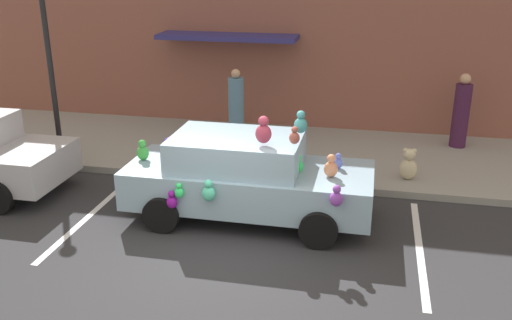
# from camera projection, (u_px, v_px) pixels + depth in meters

# --- Properties ---
(ground_plane) EXTENTS (60.00, 60.00, 0.00)m
(ground_plane) POSITION_uv_depth(u_px,v_px,m) (217.00, 258.00, 8.88)
(ground_plane) COLOR #2D2D30
(sidewalk) EXTENTS (24.00, 4.00, 0.15)m
(sidewalk) POSITION_uv_depth(u_px,v_px,m) (273.00, 152.00, 13.44)
(sidewalk) COLOR gray
(sidewalk) RESTS_ON ground
(storefront_building) EXTENTS (24.00, 1.25, 6.40)m
(storefront_building) POSITION_uv_depth(u_px,v_px,m) (289.00, 10.00, 14.33)
(storefront_building) COLOR brown
(storefront_building) RESTS_ON ground
(parking_stripe_front) EXTENTS (0.12, 3.60, 0.01)m
(parking_stripe_front) POSITION_uv_depth(u_px,v_px,m) (419.00, 248.00, 9.18)
(parking_stripe_front) COLOR silver
(parking_stripe_front) RESTS_ON ground
(parking_stripe_rear) EXTENTS (0.12, 3.60, 0.01)m
(parking_stripe_rear) POSITION_uv_depth(u_px,v_px,m) (90.00, 215.00, 10.33)
(parking_stripe_rear) COLOR silver
(parking_stripe_rear) RESTS_ON ground
(plush_covered_car) EXTENTS (4.37, 2.01, 2.17)m
(plush_covered_car) POSITION_uv_depth(u_px,v_px,m) (246.00, 176.00, 10.01)
(plush_covered_car) COLOR #90AFC0
(plush_covered_car) RESTS_ON ground
(teddy_bear_on_sidewalk) EXTENTS (0.35, 0.29, 0.67)m
(teddy_bear_on_sidewalk) POSITION_uv_depth(u_px,v_px,m) (408.00, 165.00, 11.51)
(teddy_bear_on_sidewalk) COLOR beige
(teddy_bear_on_sidewalk) RESTS_ON sidewalk
(street_lamp_post) EXTENTS (0.28, 0.28, 4.06)m
(street_lamp_post) POSITION_uv_depth(u_px,v_px,m) (48.00, 48.00, 12.11)
(street_lamp_post) COLOR black
(street_lamp_post) RESTS_ON sidewalk
(pedestrian_near_shopfront) EXTENTS (0.37, 0.37, 1.85)m
(pedestrian_near_shopfront) POSITION_uv_depth(u_px,v_px,m) (236.00, 110.00, 13.48)
(pedestrian_near_shopfront) COLOR #56809E
(pedestrian_near_shopfront) RESTS_ON sidewalk
(pedestrian_walking_past) EXTENTS (0.39, 0.39, 1.78)m
(pedestrian_walking_past) POSITION_uv_depth(u_px,v_px,m) (461.00, 113.00, 13.31)
(pedestrian_walking_past) COLOR #411B3B
(pedestrian_walking_past) RESTS_ON sidewalk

